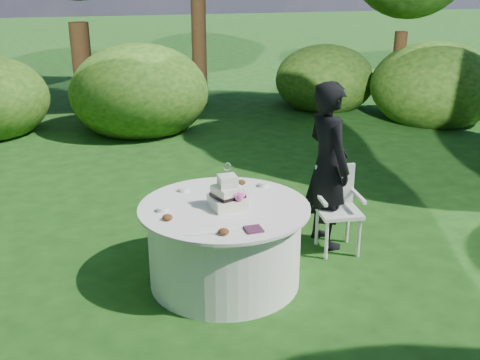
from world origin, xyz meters
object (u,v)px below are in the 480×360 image
Objects in this scene: napkins at (254,229)px; cake at (228,195)px; table at (225,244)px; guest at (328,166)px; chair at (337,202)px.

cake is (-0.06, 0.53, 0.10)m from napkins.
table is at bearing 116.65° from cake.
guest is at bearing 20.10° from table.
cake is 0.47× the size of chair.
napkins is 1.55m from chair.
cake is (-1.23, -0.50, 0.00)m from guest.
chair is at bearing 13.82° from table.
cake is at bearing -164.07° from chair.
guest is at bearing 22.26° from cake.
cake reaches higher than table.
cake is (0.02, -0.05, 0.50)m from table.
guest is 1.97× the size of chair.
table is (-0.08, 0.58, -0.39)m from napkins.
table is 3.70× the size of cake.
chair is (0.06, -0.14, -0.36)m from guest.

